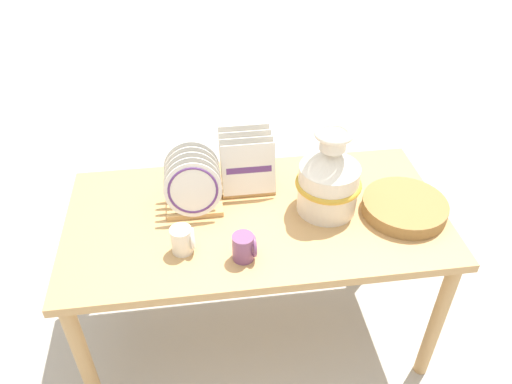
# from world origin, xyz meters

# --- Properties ---
(ground_plane) EXTENTS (14.00, 14.00, 0.00)m
(ground_plane) POSITION_xyz_m (0.00, 0.00, 0.00)
(ground_plane) COLOR #B2ADA3
(display_table) EXTENTS (1.46, 0.75, 0.70)m
(display_table) POSITION_xyz_m (0.00, 0.00, 0.62)
(display_table) COLOR tan
(display_table) RESTS_ON ground_plane
(ceramic_vase) EXTENTS (0.25, 0.25, 0.35)m
(ceramic_vase) POSITION_xyz_m (0.28, -0.00, 0.85)
(ceramic_vase) COLOR silver
(ceramic_vase) RESTS_ON display_table
(dish_rack_round_plates) EXTENTS (0.22, 0.20, 0.24)m
(dish_rack_round_plates) POSITION_xyz_m (-0.23, 0.08, 0.80)
(dish_rack_round_plates) COLOR tan
(dish_rack_round_plates) RESTS_ON display_table
(dish_rack_square_plates) EXTENTS (0.22, 0.20, 0.23)m
(dish_rack_square_plates) POSITION_xyz_m (-0.01, 0.19, 0.78)
(dish_rack_square_plates) COLOR tan
(dish_rack_square_plates) RESTS_ON display_table
(wicker_charger_stack) EXTENTS (0.33, 0.33, 0.05)m
(wicker_charger_stack) POSITION_xyz_m (0.57, -0.07, 0.72)
(wicker_charger_stack) COLOR olive
(wicker_charger_stack) RESTS_ON display_table
(mug_plum_glaze) EXTENTS (0.08, 0.08, 0.10)m
(mug_plum_glaze) POSITION_xyz_m (-0.07, -0.23, 0.75)
(mug_plum_glaze) COLOR #7A4770
(mug_plum_glaze) RESTS_ON display_table
(mug_cream_glaze) EXTENTS (0.08, 0.08, 0.10)m
(mug_cream_glaze) POSITION_xyz_m (-0.28, -0.16, 0.75)
(mug_cream_glaze) COLOR silver
(mug_cream_glaze) RESTS_ON display_table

